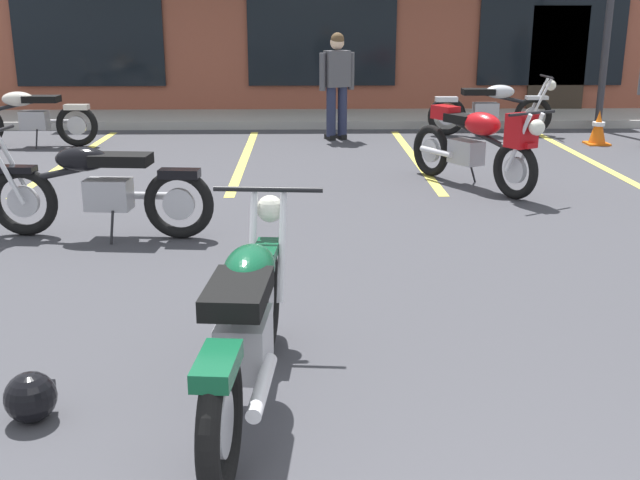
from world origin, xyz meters
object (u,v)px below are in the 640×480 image
motorcycle_black_cruiser (478,144)px  person_in_black_shirt (337,80)px  motorcycle_red_sportbike (27,116)px  motorcycle_blue_standard (492,107)px  motorcycle_silver_naked (97,187)px  traffic_cone (598,128)px  helmet_on_pavement (31,397)px  motorcycle_foreground_classic (248,323)px

motorcycle_black_cruiser → person_in_black_shirt: size_ratio=1.13×
motorcycle_red_sportbike → motorcycle_blue_standard: size_ratio=1.00×
motorcycle_black_cruiser → motorcycle_blue_standard: same height
motorcycle_silver_naked → traffic_cone: size_ratio=3.98×
helmet_on_pavement → traffic_cone: (5.94, 8.23, 0.13)m
motorcycle_black_cruiser → motorcycle_silver_naked: 4.32m
motorcycle_silver_naked → person_in_black_shirt: (2.40, 5.50, 0.49)m
motorcycle_blue_standard → helmet_on_pavement: size_ratio=8.10×
traffic_cone → person_in_black_shirt: bearing=172.0°
motorcycle_foreground_classic → motorcycle_blue_standard: 9.67m
traffic_cone → motorcycle_foreground_classic: bearing=-121.0°
motorcycle_foreground_classic → motorcycle_red_sportbike: (-3.90, 8.13, 0.00)m
motorcycle_blue_standard → person_in_black_shirt: 2.66m
motorcycle_black_cruiser → motorcycle_red_sportbike: bearing=153.8°
person_in_black_shirt → traffic_cone: size_ratio=3.16×
motorcycle_black_cruiser → motorcycle_blue_standard: 4.13m
motorcycle_foreground_classic → traffic_cone: size_ratio=3.98×
motorcycle_red_sportbike → motorcycle_silver_naked: 5.48m
motorcycle_silver_naked → traffic_cone: bearing=37.5°
motorcycle_silver_naked → helmet_on_pavement: (0.49, -3.30, -0.33)m
motorcycle_foreground_classic → helmet_on_pavement: 1.14m
motorcycle_blue_standard → helmet_on_pavement: motorcycle_blue_standard is taller
helmet_on_pavement → motorcycle_silver_naked: bearing=98.4°
person_in_black_shirt → motorcycle_foreground_classic: bearing=-95.5°
motorcycle_red_sportbike → motorcycle_foreground_classic: bearing=-64.4°
motorcycle_black_cruiser → helmet_on_pavement: 6.23m
motorcycle_red_sportbike → helmet_on_pavement: size_ratio=8.11×
traffic_cone → motorcycle_blue_standard: bearing=146.6°
motorcycle_red_sportbike → traffic_cone: (8.76, -0.03, -0.20)m
motorcycle_red_sportbike → traffic_cone: motorcycle_red_sportbike is taller
person_in_black_shirt → helmet_on_pavement: size_ratio=6.44×
motorcycle_red_sportbike → helmet_on_pavement: 8.73m
motorcycle_foreground_classic → helmet_on_pavement: motorcycle_foreground_classic is taller
motorcycle_foreground_classic → motorcycle_black_cruiser: size_ratio=1.12×
motorcycle_silver_naked → motorcycle_red_sportbike: bearing=115.1°
motorcycle_foreground_classic → motorcycle_blue_standard: size_ratio=1.00×
motorcycle_silver_naked → helmet_on_pavement: motorcycle_silver_naked is taller
traffic_cone → motorcycle_black_cruiser: bearing=-130.2°
traffic_cone → motorcycle_red_sportbike: bearing=179.8°
motorcycle_silver_naked → motorcycle_foreground_classic: bearing=-63.5°
motorcycle_blue_standard → traffic_cone: 1.74m
motorcycle_foreground_classic → motorcycle_blue_standard: (3.42, 9.05, 0.00)m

